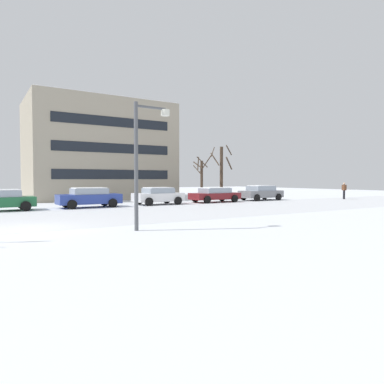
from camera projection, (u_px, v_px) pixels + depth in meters
ground_plane at (25, 230)px, 14.24m from camera, size 120.00×120.00×0.00m
road_surface at (16, 220)px, 17.53m from camera, size 80.00×9.73×0.00m
street_lamp at (143, 152)px, 14.01m from camera, size 1.56×0.36×5.09m
parked_car_green at (3, 200)px, 22.55m from camera, size 3.83×2.11×1.39m
parked_car_blue at (89, 197)px, 25.36m from camera, size 4.43×2.09×1.44m
parked_car_white at (158, 196)px, 28.22m from camera, size 3.95×2.17×1.39m
parked_car_maroon at (215, 195)px, 31.03m from camera, size 4.56×2.11×1.31m
parked_car_gray at (261, 193)px, 33.99m from camera, size 4.32×2.16×1.44m
pedestrian_crossing at (344, 189)px, 35.84m from camera, size 0.42×0.46×1.68m
tree_far_mid at (201, 177)px, 34.46m from camera, size 1.71×1.71×4.45m
tree_far_right at (222, 171)px, 35.07m from camera, size 2.47×2.48×5.36m
building_far_right at (99, 151)px, 37.35m from camera, size 14.16×9.74×10.04m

